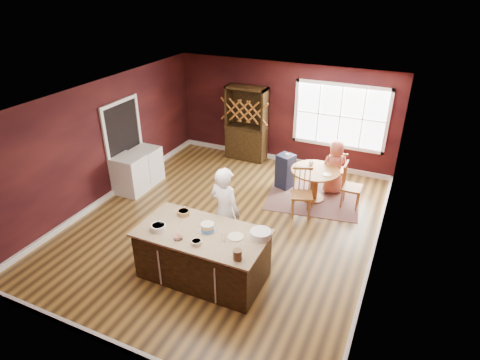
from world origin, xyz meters
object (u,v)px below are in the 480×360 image
dining_table (315,178)px  washer (130,175)px  kitchen_island (203,255)px  dryer (147,165)px  chair_south (302,193)px  high_chair (285,170)px  layer_cake (208,227)px  chair_east (352,186)px  seated_woman (335,167)px  baker (225,212)px  toddler (289,156)px  hutch (247,124)px  chair_north (337,168)px

dining_table → washer: size_ratio=1.20×
kitchen_island → dryer: bearing=139.9°
chair_south → dryer: (-3.97, -0.06, -0.09)m
high_chair → chair_south: bearing=-37.2°
chair_south → high_chair: (-0.73, 1.06, -0.09)m
layer_cake → high_chair: size_ratio=0.35×
kitchen_island → dining_table: 3.53m
dining_table → chair_south: 0.79m
chair_east → seated_woman: size_ratio=0.80×
kitchen_island → seated_woman: bearing=70.9°
baker → toddler: bearing=-82.6°
chair_south → washer: (-3.97, -0.70, -0.08)m
kitchen_island → dining_table: size_ratio=1.96×
dining_table → washer: (-4.04, -1.48, -0.07)m
kitchen_island → chair_east: bearing=61.3°
hutch → baker: bearing=-71.5°
kitchen_island → layer_cake: (0.07, 0.08, 0.54)m
layer_cake → high_chair: layer_cake is taller
dining_table → seated_woman: seated_woman is taller
hutch → chair_east: bearing=-24.4°
washer → hutch: bearing=60.0°
dining_table → chair_east: 0.84m
layer_cake → dining_table: bearing=73.8°
dining_table → chair_south: chair_south is taller
dining_table → toddler: bearing=155.0°
layer_cake → chair_south: bearing=70.5°
layer_cake → dryer: 3.97m
chair_east → hutch: 3.52m
layer_cake → chair_north: layer_cake is taller
dryer → layer_cake: bearing=-38.6°
layer_cake → seated_woman: (1.29, 3.82, -0.33)m
layer_cake → hutch: size_ratio=0.15×
dining_table → dryer: 4.12m
kitchen_island → washer: same height
baker → hutch: bearing=-59.8°
kitchen_island → hutch: size_ratio=1.06×
baker → layer_cake: bearing=103.2°
layer_cake → washer: size_ratio=0.34×
kitchen_island → high_chair: bearing=86.4°
toddler → kitchen_island: bearing=-94.2°
dining_table → high_chair: size_ratio=1.24×
dining_table → hutch: hutch is taller
dining_table → high_chair: bearing=160.7°
baker → chair_north: size_ratio=1.81×
layer_cake → high_chair: bearing=87.4°
kitchen_island → layer_cake: layer_cake is taller
layer_cake → chair_north: 4.36m
toddler → hutch: 1.95m
toddler → dryer: bearing=-160.1°
layer_cake → chair_north: size_ratio=0.32×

